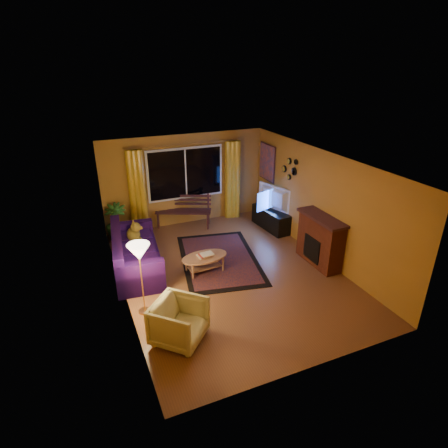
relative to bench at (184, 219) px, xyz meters
name	(u,v)px	position (x,y,z in m)	size (l,w,h in m)	color
floor	(229,273)	(0.17, -2.75, -0.24)	(4.50, 6.00, 0.02)	brown
ceiling	(230,161)	(0.17, -2.75, 2.28)	(4.50, 6.00, 0.02)	white
wall_back	(185,180)	(0.17, 0.26, 1.02)	(4.50, 0.02, 2.50)	#BE8333
wall_left	(118,240)	(-2.09, -2.75, 1.02)	(0.02, 6.00, 2.50)	#BE8333
wall_right	(320,205)	(2.43, -2.75, 1.02)	(0.02, 6.00, 2.50)	#BE8333
window	(186,174)	(0.17, 0.19, 1.22)	(2.00, 0.02, 1.30)	black
curtain_rod	(185,144)	(0.17, 0.15, 2.02)	(0.03, 0.03, 3.20)	#BF8C3F
curtain_left	(137,192)	(-1.18, 0.13, 0.89)	(0.36, 0.36, 2.24)	gold
curtain_right	(232,180)	(1.52, 0.13, 0.89)	(0.36, 0.36, 2.24)	gold
bench	(184,219)	(0.00, 0.00, 0.00)	(1.51, 0.44, 0.45)	#351920
potted_plant	(116,222)	(-1.83, -0.12, 0.26)	(0.54, 0.54, 0.97)	#235B1E
sofa	(136,251)	(-1.64, -1.80, 0.22)	(0.95, 2.22, 0.90)	#210948
dog	(133,231)	(-1.59, -1.30, 0.48)	(0.35, 0.49, 0.53)	olive
armchair	(179,320)	(-1.44, -4.37, 0.18)	(0.79, 0.74, 0.81)	beige
floor_lamp	(142,280)	(-1.83, -3.39, 0.47)	(0.23, 0.23, 1.40)	#BF8C3F
rug	(219,259)	(0.19, -2.11, -0.22)	(1.72, 2.71, 0.02)	maroon
coffee_table	(205,264)	(-0.30, -2.48, -0.04)	(1.04, 1.04, 0.38)	#A77358
tv_console	(271,219)	(2.17, -1.05, 0.04)	(0.43, 1.29, 0.54)	black
television	(272,199)	(2.17, -1.05, 0.64)	(1.14, 0.15, 0.65)	black
fireplace	(320,241)	(2.22, -3.15, 0.32)	(0.40, 1.20, 1.10)	maroon
mirror_cluster	(289,168)	(2.38, -1.45, 1.57)	(0.06, 0.60, 0.56)	black
painting	(267,162)	(2.39, -0.30, 1.42)	(0.04, 0.76, 0.96)	#E85A2B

